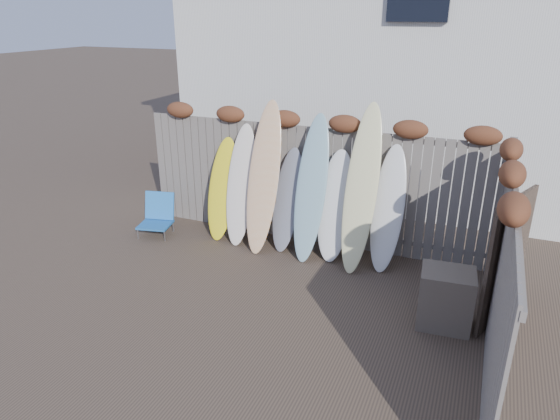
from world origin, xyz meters
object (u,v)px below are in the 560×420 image
at_px(surfboard_0, 222,189).
at_px(lattice_panel, 506,260).
at_px(wooden_crate, 445,298).
at_px(beach_chair, 157,215).

bearing_deg(surfboard_0, lattice_panel, -9.30).
distance_m(wooden_crate, surfboard_0, 4.13).
bearing_deg(lattice_panel, wooden_crate, -125.62).
bearing_deg(surfboard_0, wooden_crate, -16.32).
distance_m(lattice_panel, surfboard_0, 4.61).
xyz_separation_m(beach_chair, lattice_panel, (5.66, -0.58, 0.52)).
xyz_separation_m(wooden_crate, lattice_panel, (0.63, 0.38, 0.48)).
relative_size(lattice_panel, surfboard_0, 0.95).
height_order(wooden_crate, lattice_panel, lattice_panel).
height_order(wooden_crate, surfboard_0, surfboard_0).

